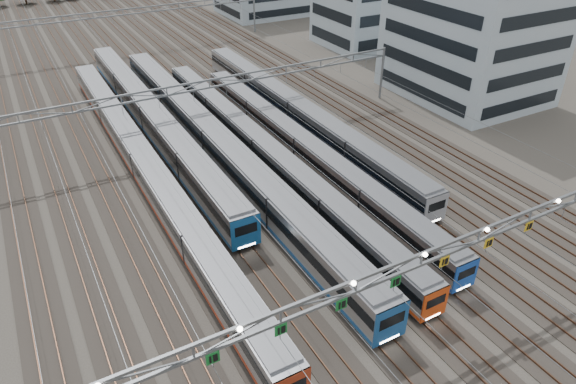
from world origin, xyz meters
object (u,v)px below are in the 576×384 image
train_b (152,118)px  gantry_near (422,263)px  train_e (303,148)px  depot_bldg_south (473,31)px  train_a (144,164)px  depot_bldg_mid (361,11)px  train_c (214,142)px  gantry_far (124,17)px  gantry_mid (210,91)px  train_f (297,112)px  train_d (262,149)px

train_b → gantry_near: gantry_near is taller
train_e → depot_bldg_south: bearing=12.2°
train_a → depot_bldg_mid: (53.50, 32.72, 4.62)m
train_c → gantry_far: size_ratio=1.21×
train_b → gantry_near: bearing=-81.5°
gantry_near → gantry_far: size_ratio=1.00×
gantry_near → depot_bldg_south: depot_bldg_south is taller
train_b → gantry_mid: gantry_mid is taller
depot_bldg_south → gantry_mid: bearing=173.0°
train_f → depot_bldg_mid: size_ratio=3.45×
train_d → depot_bldg_mid: bearing=41.8°
train_a → train_e: size_ratio=1.30×
train_a → gantry_near: size_ratio=1.22×
gantry_far → depot_bldg_mid: bearing=-24.7°
train_a → train_c: 9.05m
depot_bldg_mid → gantry_near: bearing=-122.8°
train_d → gantry_mid: bearing=102.5°
depot_bldg_south → depot_bldg_mid: size_ratio=1.38×
train_c → gantry_near: gantry_near is taller
gantry_mid → depot_bldg_south: (40.49, -4.98, 3.54)m
gantry_far → train_f: bearing=-76.8°
train_a → train_d: size_ratio=1.15×
train_c → gantry_mid: (2.25, 6.26, 4.13)m
gantry_near → depot_bldg_mid: 78.12m
train_d → depot_bldg_mid: depot_bldg_mid is taller
train_c → gantry_far: bearing=87.5°
train_f → gantry_near: 39.22m
train_e → depot_bldg_mid: bearing=46.8°
gantry_far → depot_bldg_south: 64.42m
train_f → gantry_far: (-11.25, 47.88, 4.24)m
train_e → depot_bldg_south: depot_bldg_south is taller
train_a → depot_bldg_south: 52.38m
depot_bldg_south → train_b: bearing=168.3°
depot_bldg_south → train_e: bearing=-167.8°
train_c → gantry_mid: bearing=70.2°
train_f → gantry_far: bearing=103.2°
train_e → train_f: size_ratio=0.96×
train_d → gantry_mid: 11.35m
train_e → depot_bldg_mid: (35.50, 37.85, 4.73)m
train_c → depot_bldg_south: (42.74, 1.28, 7.66)m
gantry_mid → depot_bldg_south: bearing=-7.0°
train_b → train_c: bearing=-67.8°
train_b → train_c: 11.92m
train_c → gantry_near: size_ratio=1.21×
gantry_mid → depot_bldg_south: 40.95m
gantry_near → depot_bldg_south: size_ratio=2.56×
train_b → train_d: train_b is taller
train_b → train_c: size_ratio=0.87×
gantry_near → gantry_mid: gantry_near is taller
train_c → train_d: bearing=-41.1°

